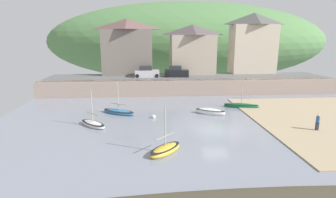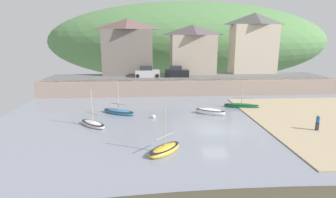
% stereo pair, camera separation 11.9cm
% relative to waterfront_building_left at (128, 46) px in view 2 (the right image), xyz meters
% --- Properties ---
extents(ground, '(48.00, 41.00, 0.61)m').
position_rel_waterfront_building_left_xyz_m(ground, '(11.86, -34.76, -7.25)').
color(ground, gray).
extents(quay_seawall, '(48.00, 9.40, 2.40)m').
position_rel_waterfront_building_left_xyz_m(quay_seawall, '(10.46, -7.70, -6.06)').
color(quay_seawall, gray).
rests_on(quay_seawall, ground).
extents(hillside_backdrop, '(80.00, 44.00, 22.12)m').
position_rel_waterfront_building_left_xyz_m(hillside_backdrop, '(15.50, 30.00, 0.33)').
color(hillside_backdrop, '#54824A').
rests_on(hillside_backdrop, ground).
extents(waterfront_building_left, '(9.15, 5.96, 9.90)m').
position_rel_waterfront_building_left_xyz_m(waterfront_building_left, '(0.00, 0.00, 0.00)').
color(waterfront_building_left, slate).
rests_on(waterfront_building_left, ground).
extents(waterfront_building_centre, '(8.30, 6.15, 8.92)m').
position_rel_waterfront_building_left_xyz_m(waterfront_building_centre, '(11.91, 0.00, -0.49)').
color(waterfront_building_centre, '#AD9F8A').
rests_on(waterfront_building_centre, ground).
extents(waterfront_building_right, '(8.46, 4.59, 11.07)m').
position_rel_waterfront_building_left_xyz_m(waterfront_building_right, '(23.43, 0.00, 0.61)').
color(waterfront_building_right, beige).
rests_on(waterfront_building_right, ground).
extents(fishing_boat_green, '(4.64, 2.17, 4.05)m').
position_rel_waterfront_building_left_xyz_m(fishing_boat_green, '(15.92, -16.73, -7.16)').
color(fishing_boat_green, '#135A31').
rests_on(fishing_boat_green, ground).
extents(sailboat_nearest_shore, '(4.44, 3.33, 4.17)m').
position_rel_waterfront_building_left_xyz_m(sailboat_nearest_shore, '(0.07, -18.55, -7.19)').
color(sailboat_nearest_shore, teal).
rests_on(sailboat_nearest_shore, ground).
extents(sailboat_blue_trim, '(3.30, 3.40, 4.03)m').
position_rel_waterfront_building_left_xyz_m(sailboat_blue_trim, '(5.02, -30.19, -7.16)').
color(sailboat_blue_trim, gold).
rests_on(sailboat_blue_trim, ground).
extents(dinghy_open_wooden, '(3.74, 2.60, 0.93)m').
position_rel_waterfront_building_left_xyz_m(dinghy_open_wooden, '(11.12, -19.49, -7.13)').
color(dinghy_open_wooden, white).
rests_on(dinghy_open_wooden, ground).
extents(motorboat_with_cabin, '(3.47, 3.42, 4.05)m').
position_rel_waterfront_building_left_xyz_m(motorboat_with_cabin, '(-2.12, -23.08, -7.19)').
color(motorboat_with_cabin, silver).
rests_on(motorboat_with_cabin, ground).
extents(parked_car_near_slipway, '(4.13, 1.82, 1.95)m').
position_rel_waterfront_building_left_xyz_m(parked_car_near_slipway, '(3.43, -4.50, -4.21)').
color(parked_car_near_slipway, '#BCB7BE').
rests_on(parked_car_near_slipway, ground).
extents(parked_car_by_wall, '(4.24, 2.08, 1.95)m').
position_rel_waterfront_building_left_xyz_m(parked_car_by_wall, '(8.52, -4.50, -4.21)').
color(parked_car_by_wall, black).
rests_on(parked_car_by_wall, ground).
extents(person_on_slipway, '(0.34, 0.34, 1.62)m').
position_rel_waterfront_building_left_xyz_m(person_on_slipway, '(20.34, -26.16, -6.43)').
color(person_on_slipway, '#282833').
rests_on(person_on_slipway, ground).
extents(mooring_buoy, '(0.49, 0.49, 0.49)m').
position_rel_waterfront_building_left_xyz_m(mooring_buoy, '(4.26, -20.60, -7.27)').
color(mooring_buoy, silver).
rests_on(mooring_buoy, ground).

